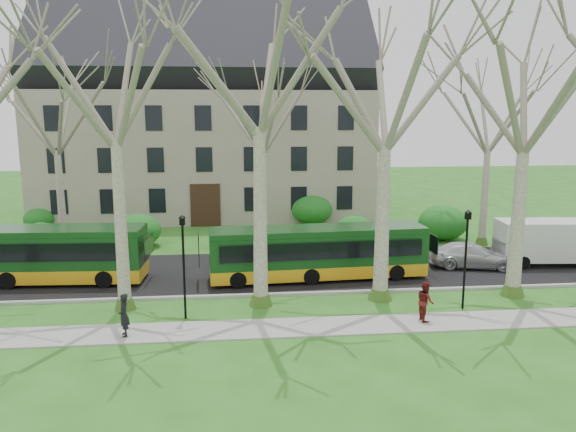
{
  "coord_description": "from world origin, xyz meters",
  "views": [
    {
      "loc": [
        -3.93,
        -23.54,
        8.57
      ],
      "look_at": [
        -1.3,
        3.0,
        3.52
      ],
      "focal_mm": 35.0,
      "sensor_mm": 36.0,
      "label": 1
    }
  ],
  "objects_px": {
    "van_a": "(550,243)",
    "pedestrian_b": "(425,301)",
    "sedan": "(472,255)",
    "bus_lead": "(28,254)",
    "bus_follow": "(318,252)",
    "pedestrian_a": "(124,315)"
  },
  "relations": [
    {
      "from": "bus_follow",
      "to": "sedan",
      "type": "xyz_separation_m",
      "value": [
        8.75,
        1.18,
        -0.71
      ]
    },
    {
      "from": "bus_follow",
      "to": "pedestrian_a",
      "type": "xyz_separation_m",
      "value": [
        -8.49,
        -6.73,
        -0.54
      ]
    },
    {
      "from": "bus_follow",
      "to": "pedestrian_a",
      "type": "bearing_deg",
      "value": -145.07
    },
    {
      "from": "pedestrian_a",
      "to": "sedan",
      "type": "bearing_deg",
      "value": 96.39
    },
    {
      "from": "bus_follow",
      "to": "van_a",
      "type": "bearing_deg",
      "value": 2.23
    },
    {
      "from": "bus_lead",
      "to": "van_a",
      "type": "xyz_separation_m",
      "value": [
        27.78,
        0.58,
        -0.2
      ]
    },
    {
      "from": "bus_follow",
      "to": "van_a",
      "type": "relative_size",
      "value": 1.93
    },
    {
      "from": "sedan",
      "to": "bus_lead",
      "type": "bearing_deg",
      "value": 103.79
    },
    {
      "from": "bus_lead",
      "to": "van_a",
      "type": "relative_size",
      "value": 2.02
    },
    {
      "from": "bus_follow",
      "to": "pedestrian_b",
      "type": "xyz_separation_m",
      "value": [
        3.49,
        -6.27,
        -0.55
      ]
    },
    {
      "from": "bus_lead",
      "to": "pedestrian_b",
      "type": "relative_size",
      "value": 6.99
    },
    {
      "from": "van_a",
      "to": "pedestrian_a",
      "type": "relative_size",
      "value": 3.42
    },
    {
      "from": "van_a",
      "to": "pedestrian_b",
      "type": "xyz_separation_m",
      "value": [
        -9.76,
        -7.59,
        -0.42
      ]
    },
    {
      "from": "bus_lead",
      "to": "pedestrian_a",
      "type": "bearing_deg",
      "value": -47.84
    },
    {
      "from": "van_a",
      "to": "pedestrian_b",
      "type": "relative_size",
      "value": 3.46
    },
    {
      "from": "pedestrian_a",
      "to": "bus_lead",
      "type": "bearing_deg",
      "value": -159.3
    },
    {
      "from": "sedan",
      "to": "pedestrian_b",
      "type": "bearing_deg",
      "value": 157.48
    },
    {
      "from": "bus_lead",
      "to": "bus_follow",
      "type": "bearing_deg",
      "value": 0.29
    },
    {
      "from": "sedan",
      "to": "van_a",
      "type": "relative_size",
      "value": 0.81
    },
    {
      "from": "sedan",
      "to": "pedestrian_a",
      "type": "distance_m",
      "value": 18.97
    },
    {
      "from": "pedestrian_a",
      "to": "van_a",
      "type": "bearing_deg",
      "value": 92.08
    },
    {
      "from": "bus_follow",
      "to": "sedan",
      "type": "height_order",
      "value": "bus_follow"
    }
  ]
}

